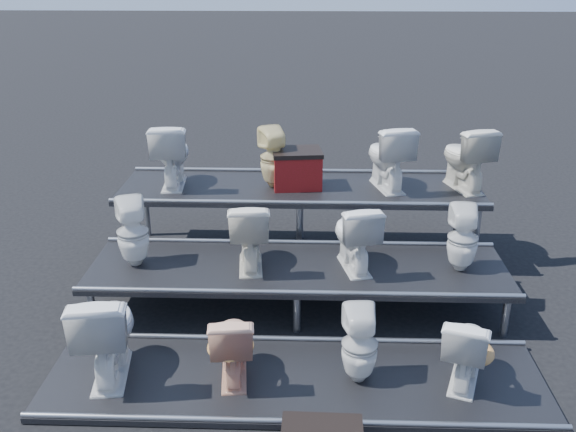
{
  "coord_description": "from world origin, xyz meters",
  "views": [
    {
      "loc": [
        0.1,
        -5.82,
        3.35
      ],
      "look_at": [
        -0.1,
        0.1,
        0.97
      ],
      "focal_mm": 40.0,
      "sensor_mm": 36.0,
      "label": 1
    }
  ],
  "objects_px": {
    "toilet_5": "(249,233)",
    "toilet_6": "(355,235)",
    "toilet_4": "(133,232)",
    "red_crate": "(297,170)",
    "toilet_7": "(463,238)",
    "toilet_11": "(465,157)",
    "toilet_1": "(232,343)",
    "toilet_8": "(171,154)",
    "toilet_0": "(106,331)",
    "toilet_10": "(388,156)",
    "toilet_2": "(360,345)",
    "toilet_9": "(274,158)",
    "toilet_3": "(466,348)"
  },
  "relations": [
    {
      "from": "toilet_0",
      "to": "toilet_11",
      "type": "height_order",
      "value": "toilet_11"
    },
    {
      "from": "toilet_1",
      "to": "toilet_9",
      "type": "relative_size",
      "value": 0.93
    },
    {
      "from": "toilet_10",
      "to": "toilet_3",
      "type": "bearing_deg",
      "value": 84.54
    },
    {
      "from": "toilet_6",
      "to": "toilet_11",
      "type": "distance_m",
      "value": 1.91
    },
    {
      "from": "toilet_2",
      "to": "toilet_4",
      "type": "relative_size",
      "value": 0.95
    },
    {
      "from": "toilet_10",
      "to": "toilet_5",
      "type": "bearing_deg",
      "value": 26.76
    },
    {
      "from": "toilet_4",
      "to": "red_crate",
      "type": "height_order",
      "value": "red_crate"
    },
    {
      "from": "toilet_0",
      "to": "red_crate",
      "type": "height_order",
      "value": "red_crate"
    },
    {
      "from": "toilet_3",
      "to": "toilet_10",
      "type": "distance_m",
      "value": 2.77
    },
    {
      "from": "toilet_4",
      "to": "toilet_10",
      "type": "height_order",
      "value": "toilet_10"
    },
    {
      "from": "toilet_9",
      "to": "red_crate",
      "type": "xyz_separation_m",
      "value": [
        0.27,
        0.0,
        -0.15
      ]
    },
    {
      "from": "toilet_10",
      "to": "red_crate",
      "type": "xyz_separation_m",
      "value": [
        -1.05,
        0.0,
        -0.18
      ]
    },
    {
      "from": "toilet_8",
      "to": "red_crate",
      "type": "distance_m",
      "value": 1.47
    },
    {
      "from": "toilet_0",
      "to": "toilet_6",
      "type": "distance_m",
      "value": 2.51
    },
    {
      "from": "toilet_3",
      "to": "toilet_5",
      "type": "distance_m",
      "value": 2.34
    },
    {
      "from": "toilet_5",
      "to": "toilet_9",
      "type": "height_order",
      "value": "toilet_9"
    },
    {
      "from": "toilet_1",
      "to": "red_crate",
      "type": "xyz_separation_m",
      "value": [
        0.48,
        2.6,
        0.67
      ]
    },
    {
      "from": "toilet_4",
      "to": "red_crate",
      "type": "relative_size",
      "value": 1.28
    },
    {
      "from": "toilet_3",
      "to": "toilet_7",
      "type": "height_order",
      "value": "toilet_7"
    },
    {
      "from": "toilet_7",
      "to": "toilet_2",
      "type": "bearing_deg",
      "value": 53.82
    },
    {
      "from": "toilet_7",
      "to": "toilet_9",
      "type": "xyz_separation_m",
      "value": [
        -1.93,
        1.3,
        0.42
      ]
    },
    {
      "from": "toilet_1",
      "to": "toilet_8",
      "type": "distance_m",
      "value": 2.91
    },
    {
      "from": "toilet_0",
      "to": "toilet_9",
      "type": "distance_m",
      "value": 2.98
    },
    {
      "from": "toilet_10",
      "to": "toilet_11",
      "type": "distance_m",
      "value": 0.89
    },
    {
      "from": "toilet_8",
      "to": "toilet_11",
      "type": "relative_size",
      "value": 1.0
    },
    {
      "from": "toilet_1",
      "to": "toilet_8",
      "type": "height_order",
      "value": "toilet_8"
    },
    {
      "from": "toilet_1",
      "to": "toilet_6",
      "type": "xyz_separation_m",
      "value": [
        1.08,
        1.3,
        0.43
      ]
    },
    {
      "from": "toilet_1",
      "to": "toilet_10",
      "type": "distance_m",
      "value": 3.13
    },
    {
      "from": "toilet_1",
      "to": "toilet_7",
      "type": "xyz_separation_m",
      "value": [
        2.14,
        1.3,
        0.41
      ]
    },
    {
      "from": "toilet_1",
      "to": "toilet_8",
      "type": "bearing_deg",
      "value": -75.1
    },
    {
      "from": "toilet_7",
      "to": "toilet_9",
      "type": "height_order",
      "value": "toilet_9"
    },
    {
      "from": "toilet_1",
      "to": "toilet_4",
      "type": "height_order",
      "value": "toilet_4"
    },
    {
      "from": "toilet_5",
      "to": "toilet_6",
      "type": "height_order",
      "value": "toilet_5"
    },
    {
      "from": "toilet_7",
      "to": "red_crate",
      "type": "relative_size",
      "value": 1.22
    },
    {
      "from": "toilet_1",
      "to": "toilet_3",
      "type": "relative_size",
      "value": 0.99
    },
    {
      "from": "toilet_9",
      "to": "toilet_10",
      "type": "distance_m",
      "value": 1.31
    },
    {
      "from": "toilet_4",
      "to": "toilet_6",
      "type": "xyz_separation_m",
      "value": [
        2.21,
        0.0,
        0.0
      ]
    },
    {
      "from": "toilet_2",
      "to": "toilet_4",
      "type": "height_order",
      "value": "toilet_4"
    },
    {
      "from": "toilet_5",
      "to": "toilet_6",
      "type": "distance_m",
      "value": 1.04
    },
    {
      "from": "toilet_7",
      "to": "toilet_9",
      "type": "bearing_deg",
      "value": -30.27
    },
    {
      "from": "toilet_3",
      "to": "toilet_9",
      "type": "height_order",
      "value": "toilet_9"
    },
    {
      "from": "toilet_2",
      "to": "toilet_11",
      "type": "bearing_deg",
      "value": -121.19
    },
    {
      "from": "toilet_0",
      "to": "toilet_8",
      "type": "distance_m",
      "value": 2.71
    },
    {
      "from": "toilet_6",
      "to": "toilet_9",
      "type": "relative_size",
      "value": 1.0
    },
    {
      "from": "toilet_11",
      "to": "toilet_3",
      "type": "bearing_deg",
      "value": 63.52
    },
    {
      "from": "toilet_11",
      "to": "red_crate",
      "type": "distance_m",
      "value": 1.94
    },
    {
      "from": "red_crate",
      "to": "toilet_9",
      "type": "bearing_deg",
      "value": 173.49
    },
    {
      "from": "toilet_5",
      "to": "toilet_4",
      "type": "bearing_deg",
      "value": -5.5
    },
    {
      "from": "toilet_3",
      "to": "toilet_10",
      "type": "bearing_deg",
      "value": -61.79
    },
    {
      "from": "toilet_0",
      "to": "toilet_10",
      "type": "relative_size",
      "value": 1.1
    }
  ]
}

